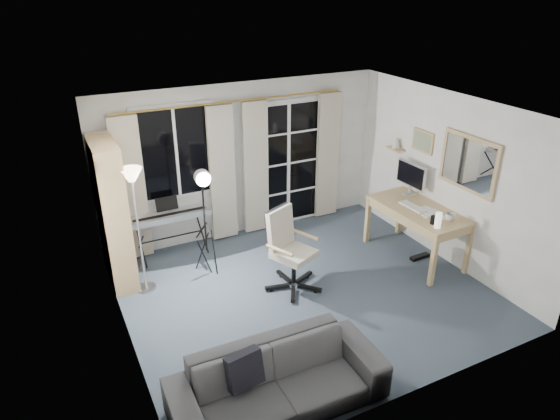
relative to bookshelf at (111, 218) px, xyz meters
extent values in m
cube|color=#3C4A58|center=(2.12, -1.40, -0.94)|extent=(4.50, 4.00, 0.02)
cube|color=white|center=(1.07, 0.58, 0.57)|extent=(1.20, 0.06, 1.40)
cube|color=black|center=(1.07, 0.55, 0.57)|extent=(1.10, 0.02, 1.30)
cube|color=white|center=(1.07, 0.54, 0.57)|extent=(0.04, 0.03, 1.30)
cube|color=white|center=(2.87, 0.58, 0.09)|extent=(1.32, 0.06, 2.11)
cube|color=black|center=(2.57, 0.55, 0.09)|extent=(0.55, 0.02, 1.95)
cube|color=black|center=(3.17, 0.55, 0.09)|extent=(0.55, 0.02, 1.95)
cube|color=white|center=(2.87, 0.54, 0.09)|extent=(0.05, 0.04, 2.05)
cube|color=white|center=(2.87, 0.54, -0.38)|extent=(1.15, 0.03, 0.03)
cube|color=white|center=(2.87, 0.54, 0.12)|extent=(1.15, 0.03, 0.03)
cube|color=white|center=(2.87, 0.54, 0.62)|extent=(1.15, 0.03, 0.03)
cylinder|color=gold|center=(1.97, 0.50, 1.22)|extent=(3.50, 0.03, 0.03)
cube|color=beige|center=(0.37, 0.48, 0.15)|extent=(0.40, 0.07, 2.10)
cube|color=beige|center=(1.72, 0.48, 0.15)|extent=(0.40, 0.07, 2.10)
cube|color=beige|center=(2.27, 0.48, 0.15)|extent=(0.40, 0.07, 2.10)
cube|color=beige|center=(3.57, 0.48, 0.15)|extent=(0.40, 0.07, 2.10)
cube|color=tan|center=(0.03, -0.43, 0.05)|extent=(0.31, 0.03, 1.96)
cube|color=tan|center=(0.04, 0.46, 0.05)|extent=(0.31, 0.03, 1.96)
cube|color=tan|center=(-0.11, 0.02, 0.05)|extent=(0.04, 0.88, 1.96)
cube|color=tan|center=(0.03, 0.02, -0.90)|extent=(0.33, 0.89, 0.02)
cube|color=tan|center=(0.03, 0.02, -0.54)|extent=(0.33, 0.89, 0.02)
cube|color=tan|center=(0.03, 0.02, -0.17)|extent=(0.33, 0.89, 0.02)
cube|color=tan|center=(0.03, 0.02, 0.21)|extent=(0.33, 0.89, 0.02)
cube|color=tan|center=(0.03, 0.02, 0.58)|extent=(0.33, 0.89, 0.02)
cube|color=tan|center=(0.03, 0.02, 1.00)|extent=(0.33, 0.89, 0.02)
cube|color=beige|center=(0.05, -0.35, -0.40)|extent=(0.22, 0.06, 0.25)
cube|color=olive|center=(0.05, -0.25, -0.43)|extent=(0.22, 0.04, 0.20)
cube|color=#333333|center=(0.05, -0.17, -0.41)|extent=(0.22, 0.04, 0.23)
cube|color=olive|center=(0.05, -0.09, -0.38)|extent=(0.22, 0.04, 0.29)
cube|color=beige|center=(0.05, -0.02, -0.41)|extent=(0.22, 0.05, 0.23)
cube|color=#98532B|center=(0.06, 0.07, -0.41)|extent=(0.22, 0.04, 0.24)
cube|color=#2E438B|center=(0.06, 0.15, -0.41)|extent=(0.22, 0.05, 0.24)
cube|color=olive|center=(0.06, 0.23, -0.41)|extent=(0.22, 0.03, 0.23)
cube|color=#98532B|center=(0.06, 0.30, -0.41)|extent=(0.22, 0.06, 0.23)
cube|color=#333333|center=(0.06, 0.39, -0.40)|extent=(0.22, 0.03, 0.26)
cube|color=#2E438B|center=(0.05, -0.35, -0.02)|extent=(0.22, 0.03, 0.27)
cube|color=#333333|center=(0.05, -0.28, -0.02)|extent=(0.22, 0.06, 0.26)
cube|color=#333333|center=(0.05, -0.18, -0.04)|extent=(0.22, 0.04, 0.23)
cube|color=#2E438B|center=(0.05, -0.10, -0.05)|extent=(0.22, 0.03, 0.21)
cube|color=#2E438B|center=(0.05, -0.03, -0.04)|extent=(0.22, 0.04, 0.23)
cube|color=#333333|center=(0.05, 0.04, -0.02)|extent=(0.22, 0.04, 0.27)
cube|color=#333333|center=(0.06, 0.11, -0.05)|extent=(0.22, 0.05, 0.21)
cube|color=#D3DC52|center=(0.06, 0.20, -0.04)|extent=(0.22, 0.04, 0.23)
cube|color=olive|center=(0.06, 0.28, -0.03)|extent=(0.22, 0.03, 0.24)
cube|color=#333333|center=(0.06, 0.34, -0.04)|extent=(0.22, 0.03, 0.23)
cube|color=#98532B|center=(0.05, -0.35, 0.36)|extent=(0.22, 0.04, 0.28)
cube|color=#333333|center=(0.05, -0.27, 0.33)|extent=(0.22, 0.03, 0.21)
cube|color=beige|center=(0.05, -0.20, 0.37)|extent=(0.22, 0.03, 0.29)
cube|color=beige|center=(0.05, -0.13, 0.35)|extent=(0.22, 0.04, 0.27)
cube|color=olive|center=(0.05, -0.06, 0.33)|extent=(0.22, 0.03, 0.22)
cube|color=#2E438B|center=(0.05, 0.01, 0.33)|extent=(0.22, 0.04, 0.23)
cylinder|color=#B2B2B7|center=(0.27, -0.38, -0.92)|extent=(0.30, 0.30, 0.03)
cylinder|color=#B2B2B7|center=(0.27, -0.38, -0.12)|extent=(0.03, 0.03, 1.58)
cone|color=#FFE5B2|center=(0.27, -0.38, 0.69)|extent=(0.32, 0.32, 0.16)
cylinder|color=black|center=(0.38, 0.30, -0.61)|extent=(0.03, 0.57, 0.51)
cylinder|color=black|center=(0.38, 0.30, -0.61)|extent=(0.03, 0.57, 0.51)
cylinder|color=black|center=(1.28, 0.30, -0.61)|extent=(0.03, 0.57, 0.51)
cylinder|color=black|center=(1.28, 0.30, -0.61)|extent=(0.03, 0.57, 0.51)
cylinder|color=black|center=(0.83, 0.30, -0.61)|extent=(0.91, 0.03, 0.02)
cube|color=silver|center=(0.83, 0.30, -0.27)|extent=(1.18, 0.31, 0.08)
cube|color=white|center=(0.83, 0.23, -0.24)|extent=(1.09, 0.13, 0.01)
cube|color=black|center=(0.83, 0.26, -0.23)|extent=(1.05, 0.08, 0.01)
cube|color=black|center=(0.83, 0.39, -0.12)|extent=(0.32, 0.07, 0.20)
cylinder|color=black|center=(1.25, -0.36, -0.65)|extent=(0.04, 0.24, 0.63)
cylinder|color=black|center=(1.10, -0.26, -0.65)|extent=(0.20, 0.15, 0.63)
cylinder|color=black|center=(1.09, -0.44, -0.65)|extent=(0.22, 0.12, 0.63)
cylinder|color=black|center=(1.15, -0.35, -0.03)|extent=(0.03, 0.03, 1.09)
cylinder|color=silver|center=(1.14, -0.40, 0.50)|extent=(0.22, 0.13, 0.21)
cylinder|color=white|center=(1.14, -0.47, 0.50)|extent=(0.18, 0.04, 0.18)
cube|color=black|center=(2.24, -1.14, -0.89)|extent=(0.32, 0.18, 0.04)
cylinder|color=black|center=(2.32, -1.11, -0.91)|extent=(0.07, 0.07, 0.05)
cube|color=black|center=(2.01, -1.01, -0.89)|extent=(0.09, 0.33, 0.04)
cylinder|color=black|center=(2.00, -0.93, -0.91)|extent=(0.07, 0.07, 0.05)
cube|color=black|center=(1.82, -1.19, -0.89)|extent=(0.33, 0.12, 0.04)
cylinder|color=black|center=(1.74, -1.17, -0.91)|extent=(0.07, 0.07, 0.05)
cube|color=black|center=(1.93, -1.43, -0.89)|extent=(0.21, 0.31, 0.04)
cylinder|color=black|center=(1.88, -1.51, -0.91)|extent=(0.07, 0.07, 0.05)
cube|color=black|center=(2.19, -1.40, -0.89)|extent=(0.26, 0.28, 0.04)
cylinder|color=black|center=(2.25, -1.47, -0.91)|extent=(0.07, 0.07, 0.05)
cylinder|color=black|center=(2.04, -1.24, -0.64)|extent=(0.08, 0.08, 0.41)
cube|color=beige|center=(2.04, -1.24, -0.42)|extent=(0.63, 0.63, 0.08)
cube|color=beige|center=(1.94, -1.03, -0.11)|extent=(0.47, 0.30, 0.54)
cube|color=black|center=(1.93, -0.99, -0.09)|extent=(0.44, 0.27, 0.50)
cylinder|color=tan|center=(1.79, -1.33, -0.25)|extent=(0.21, 0.39, 0.05)
cylinder|color=tan|center=(2.27, -1.11, -0.25)|extent=(0.21, 0.39, 0.05)
cube|color=tan|center=(4.00, -1.31, -0.16)|extent=(0.80, 1.50, 0.04)
cube|color=tan|center=(4.00, -1.31, -0.24)|extent=(0.75, 1.46, 0.11)
cube|color=tan|center=(3.71, -2.01, -0.56)|extent=(0.07, 0.07, 0.75)
cube|color=tan|center=(4.36, -1.99, -0.56)|extent=(0.07, 0.07, 0.75)
cube|color=tan|center=(3.65, -0.62, -0.56)|extent=(0.07, 0.07, 0.75)
cube|color=tan|center=(4.30, -0.60, -0.56)|extent=(0.07, 0.07, 0.75)
cube|color=silver|center=(4.20, -0.86, -0.13)|extent=(0.19, 0.13, 0.02)
cube|color=silver|center=(4.20, -0.86, 0.01)|extent=(0.04, 0.03, 0.23)
cube|color=silver|center=(4.20, -0.86, 0.17)|extent=(0.06, 0.57, 0.36)
cube|color=black|center=(4.18, -0.86, 0.17)|extent=(0.03, 0.53, 0.32)
cube|color=white|center=(3.95, -1.25, -0.13)|extent=(0.17, 0.45, 0.02)
cube|color=white|center=(3.91, -1.57, -0.13)|extent=(0.07, 0.11, 0.02)
cube|color=white|center=(4.06, -1.46, -0.14)|extent=(0.28, 0.35, 0.01)
cube|color=white|center=(4.04, -1.67, -0.14)|extent=(0.23, 0.17, 0.00)
cube|color=black|center=(3.83, -1.78, -0.08)|extent=(0.05, 0.04, 0.13)
cylinder|color=white|center=(3.81, -1.89, -0.04)|extent=(0.09, 0.09, 0.21)
cube|color=black|center=(4.06, -1.40, -0.91)|extent=(0.32, 0.10, 0.05)
imported|color=silver|center=(4.10, -1.81, -0.08)|extent=(0.13, 0.11, 0.13)
cube|color=tan|center=(4.35, -1.75, 0.62)|extent=(0.04, 0.94, 0.74)
cube|color=white|center=(4.33, -1.75, 0.62)|extent=(0.01, 0.84, 0.64)
cube|color=tan|center=(4.35, -0.85, 0.67)|extent=(0.03, 0.42, 0.32)
cube|color=#53A69A|center=(4.34, -0.85, 0.67)|extent=(0.00, 0.36, 0.26)
cube|color=tan|center=(4.28, -0.35, 0.42)|extent=(0.16, 0.30, 0.02)
cone|color=beige|center=(4.28, -0.35, 0.51)|extent=(0.12, 0.12, 0.15)
imported|color=#323235|center=(0.96, -2.95, -0.53)|extent=(2.07, 0.65, 0.80)
cube|color=black|center=(0.66, -2.85, -0.46)|extent=(0.37, 0.24, 0.36)
camera|label=1|loc=(-0.63, -6.16, 2.85)|focal=32.00mm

